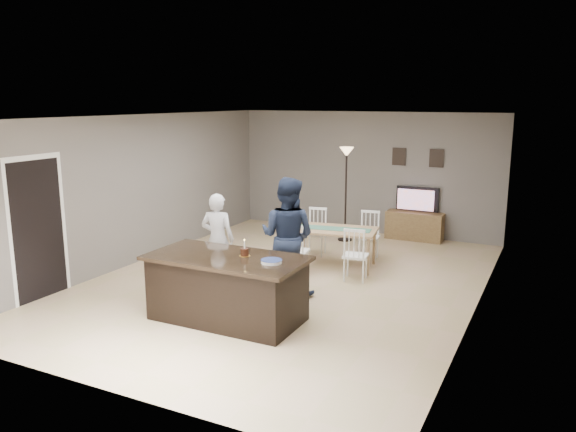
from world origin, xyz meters
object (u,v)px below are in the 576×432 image
at_px(floor_lamp, 346,169).
at_px(dining_table, 334,235).
at_px(woman, 218,239).
at_px(plate_stack, 271,261).
at_px(kitchen_island, 227,288).
at_px(birthday_cake, 245,252).
at_px(man, 287,236).
at_px(television, 416,200).
at_px(tv_console, 414,226).

bearing_deg(floor_lamp, dining_table, -75.27).
height_order(woman, plate_stack, woman).
xyz_separation_m(kitchen_island, floor_lamp, (-0.11, 4.86, 1.09)).
bearing_deg(woman, floor_lamp, -115.37).
height_order(birthday_cake, dining_table, birthday_cake).
distance_m(man, birthday_cake, 1.18).
distance_m(man, dining_table, 1.70).
xyz_separation_m(television, floor_lamp, (-1.31, -0.78, 0.68)).
height_order(kitchen_island, man, man).
bearing_deg(man, birthday_cake, 85.75).
xyz_separation_m(man, plate_stack, (0.42, -1.31, 0.01)).
relative_size(tv_console, man, 0.66).
height_order(plate_stack, floor_lamp, floor_lamp).
distance_m(man, floor_lamp, 3.63).
bearing_deg(floor_lamp, tv_console, 28.53).
height_order(television, woman, woman).
height_order(television, birthday_cake, birthday_cake).
relative_size(television, man, 0.50).
bearing_deg(television, floor_lamp, 30.83).
height_order(television, man, man).
height_order(kitchen_island, woman, woman).
distance_m(woman, birthday_cake, 1.61).
bearing_deg(dining_table, plate_stack, -93.16).
relative_size(woman, man, 0.82).
bearing_deg(plate_stack, kitchen_island, 179.22).
height_order(man, birthday_cake, man).
xyz_separation_m(tv_console, plate_stack, (-0.51, -5.58, 0.62)).
distance_m(birthday_cake, dining_table, 2.87).
height_order(tv_console, woman, woman).
xyz_separation_m(tv_console, woman, (-2.15, -4.35, 0.45)).
distance_m(woman, dining_table, 2.20).
relative_size(plate_stack, floor_lamp, 0.14).
bearing_deg(tv_console, television, 90.00).
height_order(birthday_cake, plate_stack, birthday_cake).
relative_size(dining_table, floor_lamp, 0.94).
xyz_separation_m(kitchen_island, woman, (-0.95, 1.22, 0.30)).
bearing_deg(television, dining_table, 73.04).
bearing_deg(woman, birthday_cake, 124.12).
bearing_deg(floor_lamp, woman, -102.95).
bearing_deg(woman, television, -128.37).
height_order(birthday_cake, floor_lamp, floor_lamp).
bearing_deg(tv_console, plate_stack, -95.24).
xyz_separation_m(man, dining_table, (0.11, 1.66, -0.34)).
bearing_deg(birthday_cake, plate_stack, -15.70).
bearing_deg(man, dining_table, -95.20).
bearing_deg(man, floor_lamp, -85.10).
height_order(television, plate_stack, television).
distance_m(plate_stack, floor_lamp, 4.97).
distance_m(tv_console, television, 0.57).
bearing_deg(kitchen_island, tv_console, 77.84).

